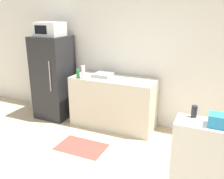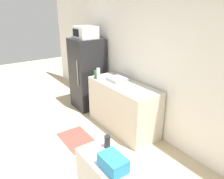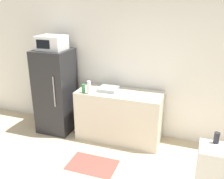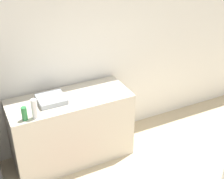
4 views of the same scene
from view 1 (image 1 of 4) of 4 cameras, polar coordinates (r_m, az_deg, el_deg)
wall_back at (r=4.68m, az=5.14°, el=7.70°), size 8.00×0.06×2.60m
refrigerator at (r=5.13m, az=-13.22°, el=2.70°), size 0.65×0.67×1.64m
microwave at (r=4.98m, az=-14.01°, el=13.26°), size 0.49×0.42×0.26m
counter at (r=4.65m, az=0.34°, el=-2.94°), size 1.55×0.63×0.94m
sink_basin at (r=4.61m, az=-2.05°, el=3.36°), size 0.33×0.34×0.06m
bottle_tall at (r=4.48m, az=-6.61°, el=3.97°), size 0.07×0.07×0.23m
bottle_short at (r=4.56m, az=-7.78°, el=3.67°), size 0.06×0.06×0.16m
shelf_cabinet at (r=2.93m, az=21.37°, el=-16.66°), size 0.78×0.32×1.03m
basket at (r=2.64m, az=23.87°, el=-6.60°), size 0.25×0.17×0.12m
jar at (r=2.76m, az=18.27°, el=-4.79°), size 0.06×0.06×0.13m
kitchen_rug at (r=4.16m, az=-7.01°, el=-12.88°), size 0.78×0.51×0.01m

